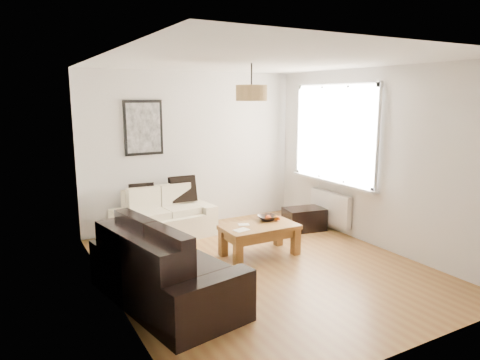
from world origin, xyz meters
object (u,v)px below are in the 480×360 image
sofa_leather (165,265)px  ottoman (304,219)px  coffee_table (260,240)px  loveseat_cream (164,214)px

sofa_leather → ottoman: sofa_leather is taller
sofa_leather → coffee_table: 1.77m
loveseat_cream → sofa_leather: (-0.72, -2.10, 0.04)m
loveseat_cream → sofa_leather: size_ratio=0.79×
loveseat_cream → ottoman: 2.30m
sofa_leather → ottoman: (2.88, 1.33, -0.23)m
loveseat_cream → ottoman: (2.16, -0.77, -0.19)m
sofa_leather → ottoman: bearing=-75.9°
coffee_table → ottoman: 1.42m
ottoman → sofa_leather: bearing=-155.2°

